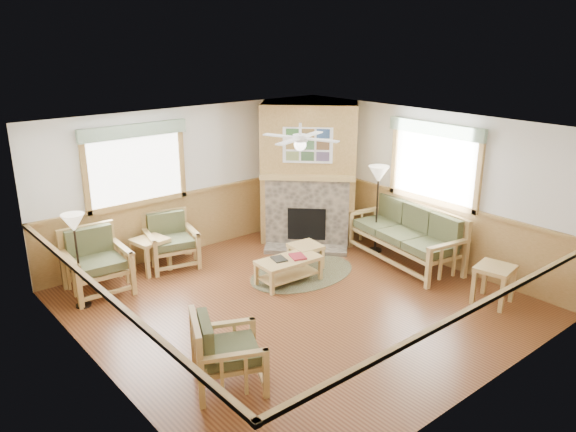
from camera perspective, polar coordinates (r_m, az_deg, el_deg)
floor at (r=8.71m, az=0.93°, el=-8.89°), size 6.00×6.00×0.01m
ceiling at (r=7.85m, az=1.04°, el=8.96°), size 6.00×6.00×0.01m
wall_back at (r=10.54m, az=-9.74°, el=3.61°), size 6.00×0.02×2.70m
wall_front at (r=6.38m, az=18.98°, el=-7.04°), size 6.00×0.02×2.70m
wall_left at (r=6.75m, az=-18.82°, el=-5.62°), size 0.02×6.00×2.70m
wall_right at (r=10.31m, az=13.75°, el=3.02°), size 0.02×6.00×2.70m
wainscot at (r=8.47m, az=0.95°, el=-5.55°), size 6.00×6.00×1.10m
fireplace at (r=10.96m, az=2.12°, el=4.43°), size 3.11×3.11×2.70m
window_back at (r=9.78m, az=-15.61°, el=9.14°), size 1.90×0.16×1.50m
window_right at (r=9.93m, az=15.05°, el=9.32°), size 0.16×1.90×1.50m
ceiling_fan at (r=8.27m, az=1.26°, el=9.16°), size 1.59×1.59×0.36m
sofa at (r=10.23m, az=11.74°, el=-1.91°), size 2.33×1.26×1.01m
armchair_back_left at (r=9.36m, az=-18.86°, el=-4.49°), size 0.96×0.96×1.01m
armchair_back_right at (r=10.09m, az=-11.80°, el=-2.48°), size 0.98×0.98×0.92m
armchair_left at (r=6.73m, az=-6.08°, el=-13.45°), size 1.05×1.05×0.89m
coffee_table at (r=9.30m, az=0.08°, el=-5.56°), size 1.09×0.59×0.42m
end_table_chairs at (r=9.98m, az=-13.77°, el=-3.86°), size 0.61×0.59×0.60m
end_table_sofa at (r=9.14m, az=20.13°, el=-6.57°), size 0.63×0.61×0.60m
footstool at (r=9.86m, az=1.80°, el=-4.11°), size 0.55×0.55×0.43m
braided_rug at (r=9.72m, az=1.47°, el=-5.80°), size 2.28×2.28×0.01m
floor_lamp_left at (r=8.88m, az=-20.55°, el=-4.31°), size 0.45×0.45×1.48m
floor_lamp_right at (r=10.53m, az=9.02°, el=0.68°), size 0.45×0.45×1.66m
book_red at (r=9.26m, az=0.99°, el=-4.04°), size 0.31×0.36×0.03m
book_dark at (r=9.17m, az=-0.92°, el=-4.31°), size 0.26×0.31×0.03m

